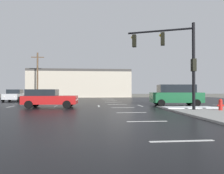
{
  "coord_description": "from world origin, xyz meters",
  "views": [
    {
      "loc": [
        -2.72,
        -20.2,
        1.57
      ],
      "look_at": [
        -0.06,
        7.01,
        1.91
      ],
      "focal_mm": 34.26,
      "sensor_mm": 36.0,
      "label": 1
    }
  ],
  "objects_px": {
    "sedan_silver": "(14,95)",
    "sedan_red": "(48,98)",
    "suv_green": "(176,95)",
    "traffic_signal_mast": "(175,53)",
    "fire_hydrant": "(221,104)",
    "utility_pole_distant": "(37,74)"
  },
  "relations": [
    {
      "from": "sedan_silver",
      "to": "sedan_red",
      "type": "height_order",
      "value": "same"
    },
    {
      "from": "suv_green",
      "to": "sedan_red",
      "type": "height_order",
      "value": "suv_green"
    },
    {
      "from": "traffic_signal_mast",
      "to": "fire_hydrant",
      "type": "distance_m",
      "value": 4.83
    },
    {
      "from": "traffic_signal_mast",
      "to": "sedan_red",
      "type": "height_order",
      "value": "traffic_signal_mast"
    },
    {
      "from": "sedan_silver",
      "to": "suv_green",
      "type": "relative_size",
      "value": 0.94
    },
    {
      "from": "fire_hydrant",
      "to": "sedan_red",
      "type": "relative_size",
      "value": 0.17
    },
    {
      "from": "suv_green",
      "to": "utility_pole_distant",
      "type": "xyz_separation_m",
      "value": [
        -17.54,
        18.6,
        3.15
      ]
    },
    {
      "from": "suv_green",
      "to": "traffic_signal_mast",
      "type": "bearing_deg",
      "value": -107.5
    },
    {
      "from": "traffic_signal_mast",
      "to": "utility_pole_distant",
      "type": "xyz_separation_m",
      "value": [
        -15.53,
        23.31,
        -0.04
      ]
    },
    {
      "from": "sedan_red",
      "to": "fire_hydrant",
      "type": "bearing_deg",
      "value": -17.72
    },
    {
      "from": "traffic_signal_mast",
      "to": "fire_hydrant",
      "type": "height_order",
      "value": "traffic_signal_mast"
    },
    {
      "from": "sedan_silver",
      "to": "sedan_red",
      "type": "xyz_separation_m",
      "value": [
        6.5,
        -10.7,
        0.0
      ]
    },
    {
      "from": "sedan_silver",
      "to": "utility_pole_distant",
      "type": "distance_m",
      "value": 9.71
    },
    {
      "from": "traffic_signal_mast",
      "to": "suv_green",
      "type": "xyz_separation_m",
      "value": [
        2.01,
        4.71,
        -3.2
      ]
    },
    {
      "from": "traffic_signal_mast",
      "to": "suv_green",
      "type": "relative_size",
      "value": 1.26
    },
    {
      "from": "sedan_silver",
      "to": "suv_green",
      "type": "xyz_separation_m",
      "value": [
        18.31,
        -9.53,
        0.24
      ]
    },
    {
      "from": "sedan_red",
      "to": "utility_pole_distant",
      "type": "xyz_separation_m",
      "value": [
        -5.73,
        19.77,
        3.39
      ]
    },
    {
      "from": "fire_hydrant",
      "to": "sedan_red",
      "type": "distance_m",
      "value": 13.47
    },
    {
      "from": "sedan_silver",
      "to": "sedan_red",
      "type": "distance_m",
      "value": 12.52
    },
    {
      "from": "sedan_silver",
      "to": "utility_pole_distant",
      "type": "xyz_separation_m",
      "value": [
        0.77,
        9.07,
        3.39
      ]
    },
    {
      "from": "traffic_signal_mast",
      "to": "suv_green",
      "type": "distance_m",
      "value": 6.03
    },
    {
      "from": "fire_hydrant",
      "to": "utility_pole_distant",
      "type": "bearing_deg",
      "value": 126.94
    }
  ]
}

